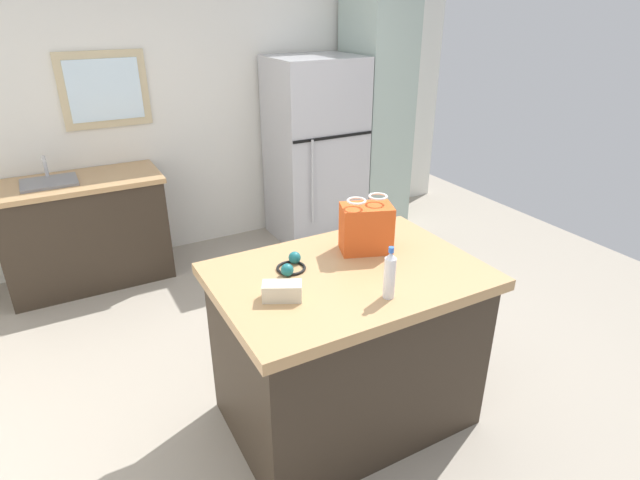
{
  "coord_description": "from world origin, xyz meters",
  "views": [
    {
      "loc": [
        -1.4,
        -2.25,
        2.17
      ],
      "look_at": [
        -0.19,
        -0.03,
        0.98
      ],
      "focal_mm": 28.9,
      "sensor_mm": 36.0,
      "label": 1
    }
  ],
  "objects_px": {
    "refrigerator": "(315,151)",
    "shopping_bag": "(366,228)",
    "tall_cabinet": "(375,115)",
    "ear_defenders": "(291,265)",
    "small_box": "(282,291)",
    "bottle": "(390,275)",
    "kitchen_island": "(347,347)"
  },
  "relations": [
    {
      "from": "kitchen_island",
      "to": "ear_defenders",
      "type": "height_order",
      "value": "ear_defenders"
    },
    {
      "from": "ear_defenders",
      "to": "refrigerator",
      "type": "bearing_deg",
      "value": 58.95
    },
    {
      "from": "bottle",
      "to": "ear_defenders",
      "type": "bearing_deg",
      "value": 121.06
    },
    {
      "from": "tall_cabinet",
      "to": "ear_defenders",
      "type": "bearing_deg",
      "value": -132.47
    },
    {
      "from": "shopping_bag",
      "to": "bottle",
      "type": "height_order",
      "value": "shopping_bag"
    },
    {
      "from": "refrigerator",
      "to": "bottle",
      "type": "relative_size",
      "value": 6.78
    },
    {
      "from": "small_box",
      "to": "bottle",
      "type": "distance_m",
      "value": 0.49
    },
    {
      "from": "kitchen_island",
      "to": "ear_defenders",
      "type": "relative_size",
      "value": 6.29
    },
    {
      "from": "refrigerator",
      "to": "ear_defenders",
      "type": "bearing_deg",
      "value": -121.05
    },
    {
      "from": "tall_cabinet",
      "to": "ear_defenders",
      "type": "relative_size",
      "value": 10.71
    },
    {
      "from": "refrigerator",
      "to": "tall_cabinet",
      "type": "height_order",
      "value": "tall_cabinet"
    },
    {
      "from": "tall_cabinet",
      "to": "kitchen_island",
      "type": "bearing_deg",
      "value": -126.75
    },
    {
      "from": "small_box",
      "to": "ear_defenders",
      "type": "distance_m",
      "value": 0.29
    },
    {
      "from": "refrigerator",
      "to": "small_box",
      "type": "distance_m",
      "value": 2.8
    },
    {
      "from": "small_box",
      "to": "bottle",
      "type": "xyz_separation_m",
      "value": [
        0.43,
        -0.22,
        0.07
      ]
    },
    {
      "from": "kitchen_island",
      "to": "small_box",
      "type": "bearing_deg",
      "value": -169.11
    },
    {
      "from": "tall_cabinet",
      "to": "shopping_bag",
      "type": "bearing_deg",
      "value": -125.3
    },
    {
      "from": "small_box",
      "to": "shopping_bag",
      "type": "bearing_deg",
      "value": 21.49
    },
    {
      "from": "kitchen_island",
      "to": "shopping_bag",
      "type": "xyz_separation_m",
      "value": [
        0.2,
        0.16,
        0.59
      ]
    },
    {
      "from": "ear_defenders",
      "to": "bottle",
      "type": "bearing_deg",
      "value": -58.94
    },
    {
      "from": "small_box",
      "to": "ear_defenders",
      "type": "bearing_deg",
      "value": 56.09
    },
    {
      "from": "small_box",
      "to": "ear_defenders",
      "type": "xyz_separation_m",
      "value": [
        0.16,
        0.24,
        -0.02
      ]
    },
    {
      "from": "refrigerator",
      "to": "shopping_bag",
      "type": "height_order",
      "value": "refrigerator"
    },
    {
      "from": "refrigerator",
      "to": "tall_cabinet",
      "type": "bearing_deg",
      "value": 0.02
    },
    {
      "from": "kitchen_island",
      "to": "refrigerator",
      "type": "height_order",
      "value": "refrigerator"
    },
    {
      "from": "refrigerator",
      "to": "ear_defenders",
      "type": "height_order",
      "value": "refrigerator"
    },
    {
      "from": "tall_cabinet",
      "to": "ear_defenders",
      "type": "height_order",
      "value": "tall_cabinet"
    },
    {
      "from": "shopping_bag",
      "to": "ear_defenders",
      "type": "height_order",
      "value": "shopping_bag"
    },
    {
      "from": "kitchen_island",
      "to": "tall_cabinet",
      "type": "bearing_deg",
      "value": 53.25
    },
    {
      "from": "refrigerator",
      "to": "tall_cabinet",
      "type": "distance_m",
      "value": 0.73
    },
    {
      "from": "shopping_bag",
      "to": "bottle",
      "type": "xyz_separation_m",
      "value": [
        -0.17,
        -0.46,
        -0.02
      ]
    },
    {
      "from": "bottle",
      "to": "ear_defenders",
      "type": "relative_size",
      "value": 1.19
    }
  ]
}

